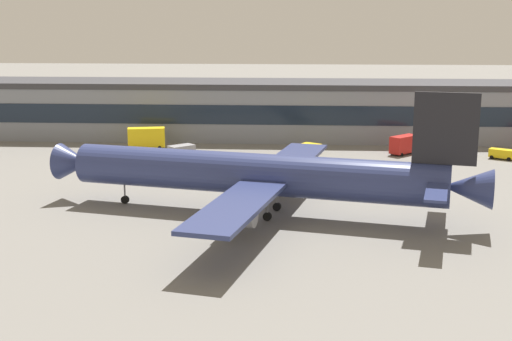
% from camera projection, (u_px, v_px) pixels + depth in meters
% --- Properties ---
extents(ground_plane, '(600.00, 600.00, 0.00)m').
position_uv_depth(ground_plane, '(245.00, 214.00, 90.59)').
color(ground_plane, slate).
extents(terminal_building, '(185.85, 16.69, 12.13)m').
position_uv_depth(terminal_building, '(266.00, 109.00, 147.07)').
color(terminal_building, gray).
rests_on(terminal_building, ground_plane).
extents(airliner, '(57.96, 49.94, 16.77)m').
position_uv_depth(airliner, '(261.00, 174.00, 89.01)').
color(airliner, navy).
rests_on(airliner, ground_plane).
extents(baggage_tug, '(4.11, 3.65, 1.85)m').
position_uv_depth(baggage_tug, '(312.00, 148.00, 130.90)').
color(baggage_tug, yellow).
rests_on(baggage_tug, ground_plane).
extents(stair_truck, '(5.94, 5.94, 3.55)m').
position_uv_depth(stair_truck, '(404.00, 144.00, 129.62)').
color(stair_truck, red).
rests_on(stair_truck, ground_plane).
extents(crew_van, '(5.64, 4.21, 2.55)m').
position_uv_depth(crew_van, '(458.00, 148.00, 128.84)').
color(crew_van, white).
rests_on(crew_van, ground_plane).
extents(follow_me_car, '(4.74, 3.92, 1.85)m').
position_uv_depth(follow_me_car, '(501.00, 153.00, 125.35)').
color(follow_me_car, yellow).
rests_on(follow_me_car, ground_plane).
extents(catering_truck, '(7.58, 4.02, 4.15)m').
position_uv_depth(catering_truck, '(146.00, 137.00, 135.24)').
color(catering_truck, yellow).
rests_on(catering_truck, ground_plane).
extents(pushback_tractor, '(5.30, 5.16, 1.75)m').
position_uv_depth(pushback_tractor, '(182.00, 149.00, 129.85)').
color(pushback_tractor, gray).
rests_on(pushback_tractor, ground_plane).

